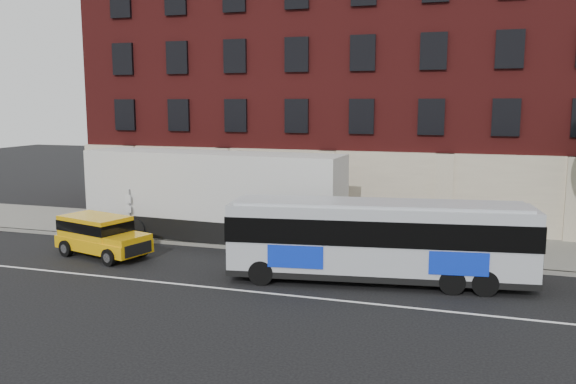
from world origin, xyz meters
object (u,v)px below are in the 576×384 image
(yellow_suv, at_px, (100,233))
(shipping_container, at_px, (212,197))
(city_bus, at_px, (379,238))
(sign_pole, at_px, (130,211))

(yellow_suv, distance_m, shipping_container, 5.56)
(city_bus, relative_size, shipping_container, 0.87)
(yellow_suv, xyz_separation_m, shipping_container, (3.44, 4.22, 1.12))
(city_bus, height_order, yellow_suv, city_bus)
(shipping_container, bearing_deg, sign_pole, -162.48)
(city_bus, relative_size, yellow_suv, 2.41)
(city_bus, bearing_deg, shipping_container, 153.43)
(sign_pole, bearing_deg, shipping_container, 17.52)
(yellow_suv, relative_size, shipping_container, 0.36)
(shipping_container, bearing_deg, city_bus, -26.57)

